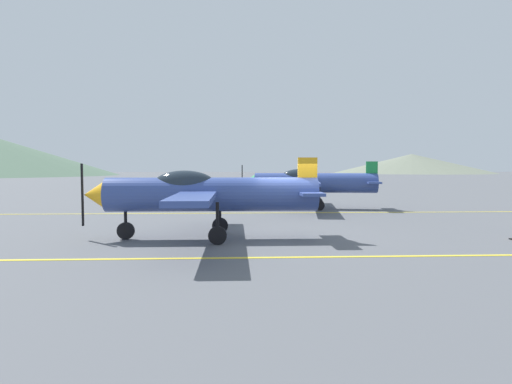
% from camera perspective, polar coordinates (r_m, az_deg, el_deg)
% --- Properties ---
extents(ground_plane, '(400.00, 400.00, 0.00)m').
position_cam_1_polar(ground_plane, '(14.77, 5.03, -5.99)').
color(ground_plane, '#54565B').
extents(apron_line_near, '(80.00, 0.16, 0.01)m').
position_cam_1_polar(apron_line_near, '(11.60, 7.23, -8.55)').
color(apron_line_near, yellow).
rests_on(apron_line_near, ground_plane).
extents(apron_line_far, '(80.00, 0.16, 0.01)m').
position_cam_1_polar(apron_line_far, '(22.43, 2.33, -2.78)').
color(apron_line_far, yellow).
rests_on(apron_line_far, ground_plane).
extents(airplane_near, '(7.78, 8.99, 2.71)m').
position_cam_1_polar(airplane_near, '(14.35, -6.98, -0.15)').
color(airplane_near, '#33478C').
rests_on(airplane_near, ground_plane).
extents(airplane_mid, '(7.90, 9.05, 2.71)m').
position_cam_1_polar(airplane_mid, '(24.94, 7.15, 1.31)').
color(airplane_mid, '#33478C').
rests_on(airplane_mid, ground_plane).
extents(hill_centerleft, '(60.40, 60.40, 7.44)m').
position_cam_1_polar(hill_centerleft, '(177.57, 19.89, 3.55)').
color(hill_centerleft, slate).
rests_on(hill_centerleft, ground_plane).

